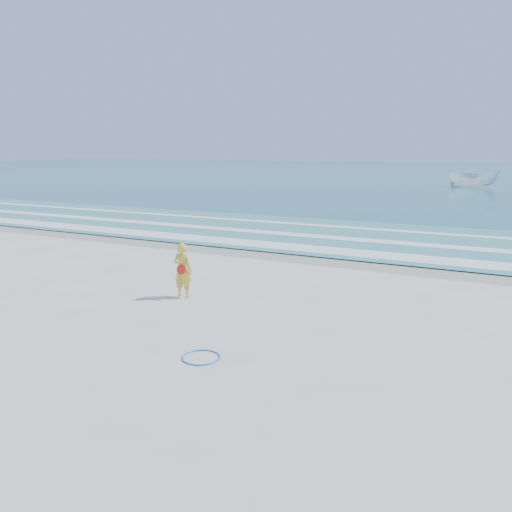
% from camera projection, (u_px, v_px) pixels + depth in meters
% --- Properties ---
extents(ground, '(400.00, 400.00, 0.00)m').
position_uv_depth(ground, '(167.00, 338.00, 10.34)').
color(ground, silver).
rests_on(ground, ground).
extents(wet_sand, '(400.00, 2.40, 0.00)m').
position_uv_depth(wet_sand, '(318.00, 258.00, 18.19)').
color(wet_sand, '#B2A893').
rests_on(wet_sand, ground).
extents(ocean, '(400.00, 190.00, 0.04)m').
position_uv_depth(ocean, '(481.00, 171.00, 101.83)').
color(ocean, '#19727F').
rests_on(ocean, ground).
extents(shallow, '(400.00, 10.00, 0.01)m').
position_uv_depth(shallow, '(356.00, 236.00, 22.53)').
color(shallow, '#59B7AD').
rests_on(shallow, ocean).
extents(foam_near, '(400.00, 1.40, 0.01)m').
position_uv_depth(foam_near, '(329.00, 250.00, 19.31)').
color(foam_near, white).
rests_on(foam_near, shallow).
extents(foam_mid, '(400.00, 0.90, 0.01)m').
position_uv_depth(foam_mid, '(351.00, 239.00, 21.83)').
color(foam_mid, white).
rests_on(foam_mid, shallow).
extents(foam_far, '(400.00, 0.60, 0.01)m').
position_uv_depth(foam_far, '(370.00, 229.00, 24.71)').
color(foam_far, white).
rests_on(foam_far, shallow).
extents(hoop, '(0.80, 0.80, 0.03)m').
position_uv_depth(hoop, '(201.00, 357.00, 9.34)').
color(hoop, blue).
rests_on(hoop, ground).
extents(boat, '(5.31, 2.30, 2.01)m').
position_uv_depth(boat, '(474.00, 178.00, 53.96)').
color(boat, white).
rests_on(boat, ocean).
extents(woman, '(0.54, 0.40, 1.46)m').
position_uv_depth(woman, '(183.00, 270.00, 13.14)').
color(woman, yellow).
rests_on(woman, ground).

